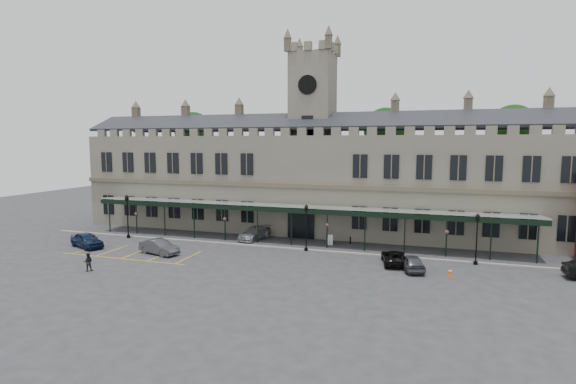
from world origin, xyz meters
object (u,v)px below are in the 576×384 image
(car_right_a, at_px, (412,262))
(person_b, at_px, (88,262))
(car_taxi, at_px, (255,233))
(station_building, at_px, (312,180))
(sign_board, at_px, (330,240))
(lamp_post_left, at_px, (127,212))
(clock_tower, at_px, (313,127))
(car_left_b, at_px, (159,247))
(person_a, at_px, (94,242))
(car_left_a, at_px, (87,240))
(car_van, at_px, (394,257))
(lamp_post_mid, at_px, (306,223))
(traffic_cone, at_px, (450,272))
(lamp_post_right, at_px, (477,234))

(car_right_a, bearing_deg, person_b, 2.12)
(car_taxi, bearing_deg, station_building, 66.17)
(sign_board, relative_size, car_taxi, 0.23)
(lamp_post_left, bearing_deg, car_taxi, 15.27)
(clock_tower, relative_size, car_left_b, 5.50)
(sign_board, xyz_separation_m, person_a, (-23.18, -9.65, 0.26))
(clock_tower, bearing_deg, person_a, -138.36)
(station_building, bearing_deg, lamp_post_left, -150.37)
(station_building, bearing_deg, car_left_a, -141.31)
(car_van, xyz_separation_m, person_b, (-25.34, -10.59, 0.17))
(lamp_post_mid, height_order, sign_board, lamp_post_mid)
(station_building, relative_size, lamp_post_left, 11.61)
(traffic_cone, distance_m, car_van, 5.34)
(car_van, bearing_deg, lamp_post_left, -15.32)
(lamp_post_right, relative_size, car_left_a, 1.02)
(station_building, bearing_deg, lamp_post_mid, -78.21)
(traffic_cone, distance_m, car_right_a, 3.30)
(lamp_post_left, bearing_deg, sign_board, 9.05)
(car_left_a, bearing_deg, person_b, -114.29)
(lamp_post_left, height_order, car_right_a, lamp_post_left)
(car_taxi, bearing_deg, car_left_b, -113.22)
(car_left_a, relative_size, car_taxi, 0.94)
(sign_board, xyz_separation_m, car_left_b, (-15.48, -9.25, 0.19))
(sign_board, bearing_deg, car_van, -56.29)
(clock_tower, relative_size, car_left_a, 5.26)
(station_building, bearing_deg, person_b, -120.50)
(lamp_post_right, distance_m, person_a, 38.28)
(clock_tower, distance_m, car_right_a, 23.24)
(station_building, height_order, lamp_post_left, station_building)
(car_left_b, bearing_deg, clock_tower, -18.74)
(car_left_a, bearing_deg, clock_tower, -28.07)
(lamp_post_mid, bearing_deg, car_taxi, 153.75)
(car_taxi, distance_m, car_van, 17.44)
(lamp_post_left, xyz_separation_m, lamp_post_right, (38.00, 0.13, -0.21))
(station_building, height_order, car_right_a, station_building)
(car_left_b, relative_size, person_b, 2.81)
(car_van, relative_size, person_b, 2.85)
(sign_board, bearing_deg, car_left_b, -167.63)
(clock_tower, bearing_deg, lamp_post_mid, -78.30)
(person_a, bearing_deg, lamp_post_mid, -48.60)
(car_left_b, xyz_separation_m, person_a, (-7.70, -0.40, 0.07))
(clock_tower, height_order, person_b, clock_tower)
(car_van, bearing_deg, lamp_post_mid, -26.25)
(clock_tower, bearing_deg, person_b, -120.41)
(sign_board, height_order, car_right_a, car_right_a)
(lamp_post_left, bearing_deg, clock_tower, 29.82)
(lamp_post_right, relative_size, sign_board, 4.24)
(lamp_post_left, distance_m, person_a, 6.34)
(person_a, distance_m, person_b, 8.51)
(car_left_a, bearing_deg, car_right_a, -63.80)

